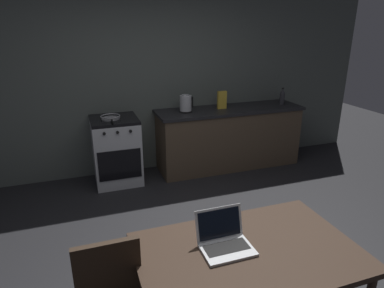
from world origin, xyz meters
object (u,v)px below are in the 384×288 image
(frying_pan, at_px, (110,117))
(bottle, at_px, (282,97))
(dining_table, at_px, (248,259))
(cereal_box, at_px, (222,100))
(laptop, at_px, (225,241))
(electric_kettle, at_px, (186,104))
(stove_oven, at_px, (116,150))

(frying_pan, bearing_deg, bottle, -0.49)
(dining_table, distance_m, cereal_box, 3.02)
(bottle, height_order, cereal_box, bottle)
(bottle, xyz_separation_m, frying_pan, (-2.54, 0.02, -0.10))
(laptop, distance_m, frying_pan, 2.71)
(laptop, height_order, frying_pan, frying_pan)
(laptop, relative_size, frying_pan, 0.75)
(laptop, relative_size, bottle, 1.25)
(laptop, xyz_separation_m, electric_kettle, (0.63, 2.70, 0.25))
(stove_oven, bearing_deg, dining_table, -80.21)
(bottle, distance_m, frying_pan, 2.55)
(laptop, distance_m, bottle, 3.42)
(stove_oven, distance_m, laptop, 2.74)
(stove_oven, distance_m, bottle, 2.56)
(frying_pan, bearing_deg, cereal_box, 1.75)
(electric_kettle, xyz_separation_m, frying_pan, (-1.03, -0.03, -0.09))
(electric_kettle, relative_size, cereal_box, 0.97)
(stove_oven, height_order, frying_pan, frying_pan)
(bottle, bearing_deg, dining_table, -126.43)
(electric_kettle, bearing_deg, laptop, -103.17)
(stove_oven, relative_size, cereal_box, 3.54)
(electric_kettle, height_order, frying_pan, electric_kettle)
(stove_oven, height_order, dining_table, stove_oven)
(stove_oven, relative_size, electric_kettle, 3.64)
(dining_table, height_order, electric_kettle, electric_kettle)
(bottle, bearing_deg, electric_kettle, 178.11)
(dining_table, height_order, cereal_box, cereal_box)
(bottle, relative_size, frying_pan, 0.60)
(laptop, xyz_separation_m, cereal_box, (1.19, 2.72, 0.26))
(stove_oven, distance_m, electric_kettle, 1.14)
(stove_oven, xyz_separation_m, electric_kettle, (0.99, 0.00, 0.57))
(stove_oven, height_order, laptop, laptop)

